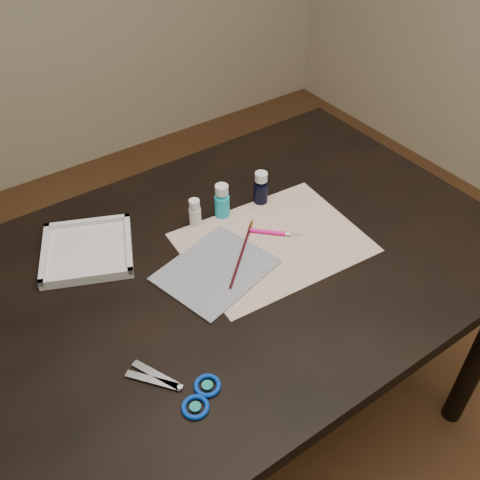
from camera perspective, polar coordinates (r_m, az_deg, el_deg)
ground at (r=1.88m, az=-0.00°, el=-18.75°), size 3.50×3.50×0.02m
table at (r=1.56m, az=-0.00°, el=-11.75°), size 1.30×0.90×0.75m
paper at (r=1.31m, az=3.52°, el=-0.26°), size 0.45×0.36×0.00m
canvas at (r=1.24m, az=-2.58°, el=-3.21°), size 0.29×0.25×0.00m
paint_bottle_white at (r=1.35m, az=-4.83°, el=2.96°), size 0.04×0.04×0.08m
paint_bottle_cyan at (r=1.37m, az=-1.94°, el=4.21°), size 0.05×0.05×0.09m
paint_bottle_navy at (r=1.41m, az=2.24°, el=5.61°), size 0.05×0.05×0.09m
paintbrush at (r=1.28m, az=0.28°, el=-1.08°), size 0.19×0.18×0.01m
craft_knife at (r=1.33m, az=3.88°, el=0.76°), size 0.10×0.10×0.01m
scissors at (r=1.05m, az=-7.50°, el=-15.32°), size 0.21×0.22×0.01m
palette_tray at (r=1.33m, az=-15.96°, el=-1.00°), size 0.28×0.28×0.03m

